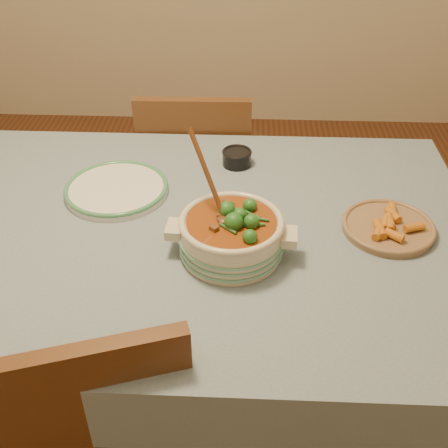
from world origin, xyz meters
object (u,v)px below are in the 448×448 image
at_px(stew_casserole, 231,233).
at_px(chair_far, 197,178).
at_px(white_plate, 117,189).
at_px(fried_plate, 388,226).
at_px(dining_table, 169,253).
at_px(condiment_bowl, 237,157).

height_order(stew_casserole, chair_far, stew_casserole).
xyz_separation_m(white_plate, fried_plate, (0.76, -0.15, 0.00)).
bearing_deg(dining_table, chair_far, 88.62).
bearing_deg(white_plate, fried_plate, -11.21).
bearing_deg(white_plate, dining_table, -43.40).
xyz_separation_m(condiment_bowl, fried_plate, (0.41, -0.33, -0.01)).
bearing_deg(condiment_bowl, white_plate, -152.51).
bearing_deg(dining_table, condiment_bowl, 62.32).
bearing_deg(white_plate, condiment_bowl, 27.49).
height_order(condiment_bowl, chair_far, chair_far).
relative_size(stew_casserole, chair_far, 0.37).
xyz_separation_m(dining_table, white_plate, (-0.17, 0.16, 0.11)).
bearing_deg(stew_casserole, dining_table, 149.22).
bearing_deg(fried_plate, white_plate, 168.79).
relative_size(condiment_bowl, fried_plate, 0.34).
bearing_deg(stew_casserole, condiment_bowl, 89.59).
bearing_deg(stew_casserole, fried_plate, 15.32).
bearing_deg(white_plate, chair_far, 70.29).
bearing_deg(fried_plate, chair_far, 130.72).
height_order(fried_plate, chair_far, chair_far).
relative_size(stew_casserole, fried_plate, 1.17).
distance_m(condiment_bowl, chair_far, 0.47).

